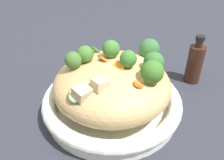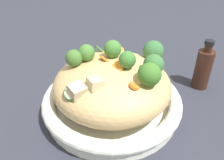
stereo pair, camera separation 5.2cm
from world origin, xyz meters
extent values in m
plane|color=#2B2E39|center=(0.00, 0.00, 0.00)|extent=(3.00, 3.00, 0.00)
cylinder|color=white|center=(0.00, 0.00, 0.01)|extent=(0.32, 0.32, 0.02)
torus|color=white|center=(0.00, 0.00, 0.03)|extent=(0.33, 0.33, 0.03)
ellipsoid|color=tan|center=(0.00, 0.00, 0.08)|extent=(0.27, 0.27, 0.12)
torus|color=tan|center=(0.01, 0.02, 0.12)|extent=(0.05, 0.05, 0.02)
torus|color=tan|center=(-0.02, 0.01, 0.11)|extent=(0.07, 0.07, 0.02)
torus|color=tan|center=(-0.02, -0.05, 0.12)|extent=(0.06, 0.06, 0.02)
cone|color=#A4B679|center=(0.01, 0.03, 0.13)|extent=(0.03, 0.02, 0.02)
sphere|color=#407932|center=(0.01, 0.03, 0.15)|extent=(0.05, 0.05, 0.04)
cone|color=#9EC273|center=(-0.05, 0.03, 0.13)|extent=(0.02, 0.02, 0.02)
sphere|color=#447732|center=(-0.05, 0.03, 0.15)|extent=(0.05, 0.05, 0.04)
cone|color=#9FB773|center=(0.08, -0.04, 0.12)|extent=(0.03, 0.03, 0.02)
sphere|color=#386E36|center=(0.08, -0.04, 0.14)|extent=(0.06, 0.06, 0.04)
cone|color=#96C17A|center=(-0.08, 0.02, 0.12)|extent=(0.03, 0.03, 0.02)
sphere|color=#416D2F|center=(-0.08, 0.02, 0.14)|extent=(0.05, 0.05, 0.04)
cone|color=#9BB872|center=(0.03, -0.03, 0.13)|extent=(0.02, 0.02, 0.02)
sphere|color=#3E7631|center=(0.03, -0.03, 0.15)|extent=(0.05, 0.05, 0.04)
cone|color=#A1B67B|center=(0.06, -0.07, 0.12)|extent=(0.02, 0.03, 0.02)
sphere|color=#3D7429|center=(0.06, -0.07, 0.14)|extent=(0.06, 0.06, 0.05)
cone|color=#A4B57C|center=(0.11, 0.04, 0.10)|extent=(0.02, 0.02, 0.02)
sphere|color=#366C3A|center=(0.11, 0.04, 0.13)|extent=(0.06, 0.06, 0.05)
cylinder|color=orange|center=(0.03, -0.08, 0.12)|extent=(0.02, 0.02, 0.02)
cylinder|color=orange|center=(0.01, -0.02, 0.14)|extent=(0.03, 0.04, 0.02)
cylinder|color=orange|center=(0.04, 0.11, 0.11)|extent=(0.03, 0.03, 0.01)
cylinder|color=orange|center=(-0.01, 0.02, 0.14)|extent=(0.03, 0.03, 0.02)
cylinder|color=beige|center=(-0.09, -0.06, 0.11)|extent=(0.04, 0.04, 0.02)
torus|color=#385E2B|center=(-0.09, -0.06, 0.11)|extent=(0.05, 0.05, 0.02)
cylinder|color=beige|center=(-0.01, 0.09, 0.12)|extent=(0.03, 0.04, 0.03)
torus|color=#336529|center=(-0.01, 0.09, 0.12)|extent=(0.04, 0.04, 0.03)
cube|color=beige|center=(-0.05, -0.07, 0.13)|extent=(0.04, 0.04, 0.02)
cube|color=beige|center=(0.05, -0.06, 0.13)|extent=(0.02, 0.03, 0.02)
cube|color=beige|center=(-0.08, -0.07, 0.12)|extent=(0.04, 0.04, 0.03)
cylinder|color=#381E14|center=(0.27, 0.05, 0.06)|extent=(0.04, 0.04, 0.11)
cylinder|color=#381E14|center=(0.27, 0.05, 0.12)|extent=(0.02, 0.02, 0.02)
cylinder|color=black|center=(0.27, 0.05, 0.14)|extent=(0.02, 0.02, 0.01)
camera|label=1|loc=(-0.13, -0.42, 0.37)|focal=36.39mm
camera|label=2|loc=(-0.08, -0.43, 0.37)|focal=36.39mm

